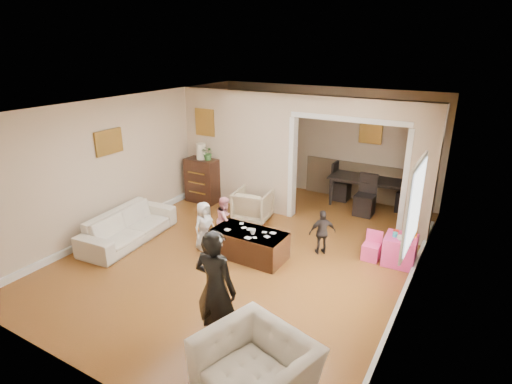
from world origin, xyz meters
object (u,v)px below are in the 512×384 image
Objects in this scene: cyan_cup at (395,235)px; dining_table at (373,191)px; adult_person at (216,289)px; coffee_table at (249,244)px; coffee_cup at (253,232)px; sofa at (129,226)px; armchair_back at (253,205)px; child_toddler at (322,232)px; table_lamp at (201,151)px; dresser at (202,180)px; armchair_front at (256,372)px; play_table at (400,250)px; child_kneel_a at (204,226)px; child_kneel_b at (225,219)px.

dining_table is (-1.02, 2.47, -0.19)m from cyan_cup.
adult_person is at bearing -98.79° from dining_table.
dining_table reaches higher than coffee_table.
coffee_cup is 2.38m from cyan_cup.
cyan_cup reaches higher than coffee_table.
sofa is at bearing -134.99° from dining_table.
coffee_table is at bearing 109.79° from armchair_back.
dining_table reaches higher than coffee_cup.
adult_person reaches higher than armchair_back.
table_lamp is at bearing -55.77° from child_toddler.
dresser is 2.87× the size of table_lamp.
dining_table is (3.51, 4.09, 0.05)m from sofa.
child_toddler is at bearing -97.62° from dining_table.
sofa is 3.61m from child_toddler.
armchair_front reaches higher than sofa.
coffee_cup reaches higher than play_table.
sofa is at bearing -165.61° from coffee_table.
armchair_back is at bearing 136.66° from armchair_front.
child_kneel_a is at bearing 77.82° from armchair_back.
child_toddler is (-1.17, -0.28, -0.12)m from cyan_cup.
coffee_cup is 0.11× the size of child_kneel_b.
child_kneel_b reaches higher than play_table.
dresser is 10.33× the size of coffee_cup.
coffee_cup is at bearing -71.89° from adult_person.
coffee_cup is 1.25m from child_toddler.
coffee_cup is at bearing 112.01° from armchair_back.
coffee_cup is (-1.54, 2.54, 0.17)m from armchair_front.
adult_person is at bearing -71.51° from coffee_cup.
sofa is 5.39m from dining_table.
coffee_table is 12.83× the size of coffee_cup.
armchair_back is at bearing -16.77° from child_kneel_b.
adult_person is (-0.86, 0.52, 0.41)m from armchair_front.
dining_table is (1.11, 3.55, -0.19)m from coffee_cup.
table_lamp is at bearing 143.29° from coffee_cup.
armchair_front is 5.95m from table_lamp.
armchair_front is at bearing 148.48° from adult_person.
adult_person reaches higher than child_kneel_b.
armchair_back is at bearing 172.99° from cyan_cup.
dresser reaches higher than child_toddler.
cyan_cup is at bearing -72.02° from dining_table.
dining_table is (1.21, 3.50, 0.10)m from coffee_table.
dining_table is at bearing -49.89° from child_kneel_b.
play_table is at bearing -69.63° from dining_table.
dresser is 2.19m from child_kneel_b.
table_lamp reaches higher than child_kneel_a.
armchair_back is 0.89× the size of child_toddler.
coffee_table is 0.83× the size of adult_person.
dresser is 0.81× the size of coffee_table.
child_kneel_b is at bearing 156.80° from coffee_table.
sofa is at bearing -89.39° from table_lamp.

